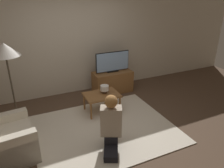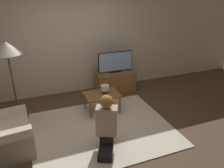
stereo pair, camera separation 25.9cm
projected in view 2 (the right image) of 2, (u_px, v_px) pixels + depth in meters
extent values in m
plane|color=brown|center=(102.00, 129.00, 4.18)|extent=(10.00, 10.00, 0.00)
cube|color=beige|center=(76.00, 41.00, 5.32)|extent=(10.00, 0.06, 2.60)
cube|color=beige|center=(102.00, 129.00, 4.17)|extent=(2.59, 2.12, 0.02)
cube|color=brown|center=(115.00, 82.00, 5.62)|extent=(0.99, 0.46, 0.55)
cube|color=black|center=(115.00, 71.00, 5.50)|extent=(0.30, 0.08, 0.04)
cube|color=black|center=(115.00, 62.00, 5.41)|extent=(0.88, 0.03, 0.49)
cube|color=#8CB2E0|center=(115.00, 62.00, 5.40)|extent=(0.85, 0.04, 0.46)
cube|color=brown|center=(102.00, 95.00, 4.64)|extent=(0.73, 0.53, 0.04)
cylinder|color=brown|center=(91.00, 111.00, 4.43)|extent=(0.04, 0.04, 0.38)
cylinder|color=brown|center=(120.00, 105.00, 4.64)|extent=(0.04, 0.04, 0.38)
cylinder|color=brown|center=(85.00, 101.00, 4.81)|extent=(0.04, 0.04, 0.38)
cylinder|color=brown|center=(112.00, 97.00, 5.02)|extent=(0.04, 0.04, 0.38)
cylinder|color=#4C4233|center=(20.00, 120.00, 4.44)|extent=(0.28, 0.28, 0.03)
cylinder|color=#4C4233|center=(13.00, 84.00, 4.13)|extent=(0.03, 0.03, 1.56)
cone|color=silver|center=(6.00, 48.00, 3.85)|extent=(0.51, 0.51, 0.23)
cube|color=beige|center=(7.00, 140.00, 3.52)|extent=(0.84, 0.92, 0.44)
cube|color=beige|center=(8.00, 150.00, 3.20)|extent=(0.77, 0.22, 0.58)
cube|color=beige|center=(5.00, 125.00, 3.78)|extent=(0.77, 0.22, 0.58)
cube|color=black|center=(106.00, 150.00, 3.52)|extent=(0.39, 0.50, 0.11)
cube|color=black|center=(107.00, 137.00, 3.63)|extent=(0.30, 0.31, 0.14)
cube|color=tan|center=(107.00, 121.00, 3.50)|extent=(0.39, 0.33, 0.50)
sphere|color=#DBAD8E|center=(107.00, 102.00, 3.37)|extent=(0.20, 0.20, 0.20)
sphere|color=#9E6B38|center=(106.00, 101.00, 3.34)|extent=(0.20, 0.20, 0.20)
cube|color=black|center=(109.00, 108.00, 3.83)|extent=(0.13, 0.10, 0.04)
cylinder|color=tan|center=(114.00, 112.00, 3.72)|extent=(0.19, 0.30, 0.07)
cylinder|color=tan|center=(102.00, 111.00, 3.73)|extent=(0.19, 0.30, 0.07)
cylinder|color=#4C3823|center=(105.00, 91.00, 4.68)|extent=(0.10, 0.10, 0.06)
cylinder|color=silver|center=(105.00, 88.00, 4.65)|extent=(0.18, 0.18, 0.11)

